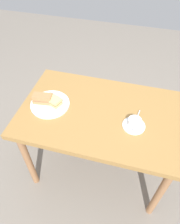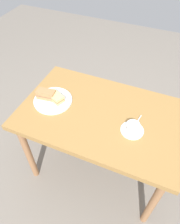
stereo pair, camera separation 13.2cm
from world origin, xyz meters
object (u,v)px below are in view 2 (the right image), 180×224
object	(u,v)px
dining_table	(101,121)
sandwich_plate	(53,100)
spoon	(137,122)
sandwich_front	(56,97)
coffee_cup	(133,127)
sandwich_back	(46,94)
coffee_saucer	(132,130)

from	to	relation	value
dining_table	sandwich_plate	bearing A→B (deg)	-175.82
dining_table	spoon	world-z (taller)	spoon
sandwich_front	coffee_cup	world-z (taller)	coffee_cup
sandwich_front	coffee_cup	distance (m)	0.58
sandwich_plate	sandwich_back	xyz separation A→B (m)	(-0.05, 0.00, 0.04)
dining_table	spoon	distance (m)	0.27
dining_table	coffee_saucer	xyz separation A→B (m)	(0.23, -0.07, 0.09)
sandwich_back	sandwich_front	bearing A→B (deg)	4.83
sandwich_plate	sandwich_front	distance (m)	0.04
dining_table	coffee_saucer	distance (m)	0.26
dining_table	spoon	bearing A→B (deg)	1.92
coffee_saucer	spoon	size ratio (longest dim) A/B	1.50
sandwich_back	spoon	bearing A→B (deg)	2.78
coffee_saucer	sandwich_front	bearing A→B (deg)	174.98
sandwich_back	spoon	distance (m)	0.67
dining_table	sandwich_back	distance (m)	0.44
coffee_saucer	spoon	bearing A→B (deg)	80.43
dining_table	sandwich_front	xyz separation A→B (m)	(-0.34, -0.02, 0.13)
dining_table	sandwich_back	size ratio (longest dim) A/B	8.06
coffee_saucer	sandwich_back	bearing A→B (deg)	176.12
sandwich_back	coffee_cup	xyz separation A→B (m)	(0.65, -0.05, -0.01)
sandwich_plate	sandwich_front	size ratio (longest dim) A/B	2.05
spoon	coffee_saucer	bearing A→B (deg)	-99.57
sandwich_back	coffee_cup	distance (m)	0.65
dining_table	sandwich_front	distance (m)	0.37
sandwich_back	spoon	xyz separation A→B (m)	(0.66, 0.03, -0.03)
sandwich_front	spoon	xyz separation A→B (m)	(0.59, 0.03, -0.03)
coffee_cup	coffee_saucer	bearing A→B (deg)	93.60
dining_table	coffee_cup	bearing A→B (deg)	-16.66
sandwich_front	sandwich_back	distance (m)	0.08
spoon	dining_table	bearing A→B (deg)	-178.08
sandwich_plate	sandwich_front	world-z (taller)	sandwich_front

